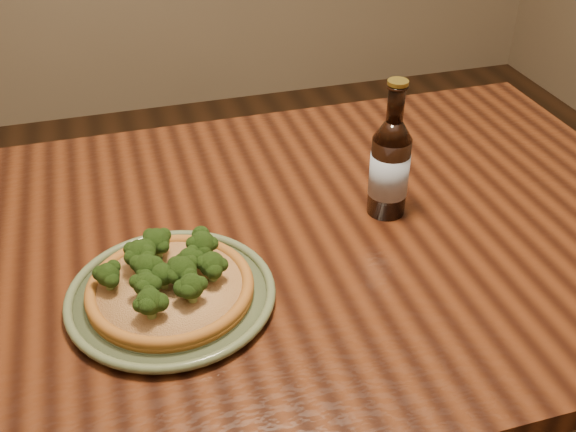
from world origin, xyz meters
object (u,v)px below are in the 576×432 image
object	(u,v)px
beer_bottle	(390,166)
pizza	(170,283)
table	(227,289)
plate	(171,295)

from	to	relation	value
beer_bottle	pizza	bearing A→B (deg)	-176.32
pizza	beer_bottle	size ratio (longest dim) A/B	1.00
table	pizza	bearing A→B (deg)	-133.53
table	plate	bearing A→B (deg)	-132.90
pizza	beer_bottle	bearing A→B (deg)	17.53
pizza	beer_bottle	xyz separation A→B (m)	(0.39, 0.12, 0.06)
plate	beer_bottle	bearing A→B (deg)	17.85
plate	beer_bottle	xyz separation A→B (m)	(0.39, 0.13, 0.08)
plate	pizza	xyz separation A→B (m)	(0.00, 0.00, 0.02)
pizza	beer_bottle	world-z (taller)	beer_bottle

